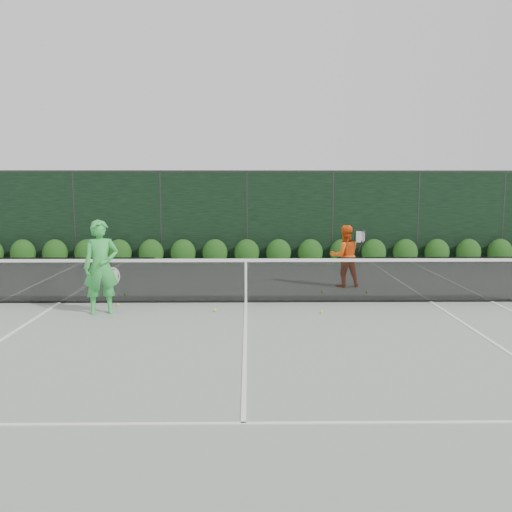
{
  "coord_description": "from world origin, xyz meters",
  "views": [
    {
      "loc": [
        0.06,
        -12.38,
        2.64
      ],
      "look_at": [
        0.23,
        0.3,
        1.0
      ],
      "focal_mm": 40.0,
      "sensor_mm": 36.0,
      "label": 1
    }
  ],
  "objects": [
    {
      "name": "player_man",
      "position": [
        2.51,
        1.93,
        0.79
      ],
      "size": [
        0.92,
        0.7,
        1.57
      ],
      "rotation": [
        0.0,
        0.0,
        3.29
      ],
      "color": "#F65A14",
      "rests_on": "ground"
    },
    {
      "name": "hedge_row",
      "position": [
        -0.0,
        7.15,
        0.23
      ],
      "size": [
        31.66,
        0.65,
        0.94
      ],
      "color": "#16370F",
      "rests_on": "ground"
    },
    {
      "name": "court_lines",
      "position": [
        0.0,
        0.0,
        0.01
      ],
      "size": [
        11.03,
        23.83,
        0.01
      ],
      "color": "white",
      "rests_on": "ground"
    },
    {
      "name": "tennis_net",
      "position": [
        -0.02,
        0.0,
        0.53
      ],
      "size": [
        12.9,
        0.1,
        1.07
      ],
      "color": "black",
      "rests_on": "ground"
    },
    {
      "name": "windscreen_fence",
      "position": [
        0.0,
        -2.71,
        1.51
      ],
      "size": [
        32.0,
        21.07,
        3.06
      ],
      "color": "black",
      "rests_on": "ground"
    },
    {
      "name": "ground",
      "position": [
        0.0,
        0.0,
        0.0
      ],
      "size": [
        80.0,
        80.0,
        0.0
      ],
      "primitive_type": "plane",
      "color": "gray",
      "rests_on": "ground"
    },
    {
      "name": "player_woman",
      "position": [
        -2.91,
        -1.0,
        0.95
      ],
      "size": [
        0.8,
        0.64,
        1.9
      ],
      "rotation": [
        0.0,
        0.0,
        0.3
      ],
      "color": "green",
      "rests_on": "ground"
    },
    {
      "name": "tennis_balls",
      "position": [
        0.0,
        0.1,
        0.03
      ],
      "size": [
        5.81,
        2.26,
        0.07
      ],
      "color": "#B6E532",
      "rests_on": "ground"
    }
  ]
}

